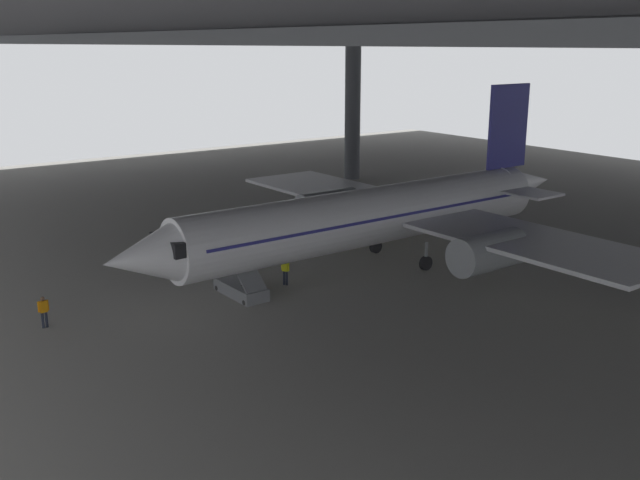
# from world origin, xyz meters

# --- Properties ---
(ground_plane) EXTENTS (110.00, 110.00, 0.00)m
(ground_plane) POSITION_xyz_m (0.00, 0.00, 0.00)
(ground_plane) COLOR gray
(hangar_structure) EXTENTS (121.00, 99.00, 15.65)m
(hangar_structure) POSITION_xyz_m (-0.07, 13.74, 15.02)
(hangar_structure) COLOR #4C4F54
(hangar_structure) RESTS_ON ground_plane
(airplane_main) EXTENTS (33.64, 34.98, 11.04)m
(airplane_main) POSITION_xyz_m (-0.16, 1.38, 3.37)
(airplane_main) COLOR white
(airplane_main) RESTS_ON ground_plane
(boarding_stairs) EXTENTS (4.13, 1.58, 4.57)m
(boarding_stairs) POSITION_xyz_m (-0.55, -8.37, 0.72)
(boarding_stairs) COLOR slate
(boarding_stairs) RESTS_ON ground_plane
(crew_worker_near_nose) EXTENTS (0.23, 0.55, 1.64)m
(crew_worker_near_nose) POSITION_xyz_m (-2.04, -18.76, 0.93)
(crew_worker_near_nose) COLOR #232838
(crew_worker_near_nose) RESTS_ON ground_plane
(crew_worker_by_stairs) EXTENTS (0.50, 0.36, 1.72)m
(crew_worker_by_stairs) POSITION_xyz_m (-0.52, -5.35, 0.98)
(crew_worker_by_stairs) COLOR #232838
(crew_worker_by_stairs) RESTS_ON ground_plane
(baggage_tug) EXTENTS (1.77, 2.44, 0.90)m
(baggage_tug) POSITION_xyz_m (-6.74, 7.81, 0.53)
(baggage_tug) COLOR yellow
(baggage_tug) RESTS_ON ground_plane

